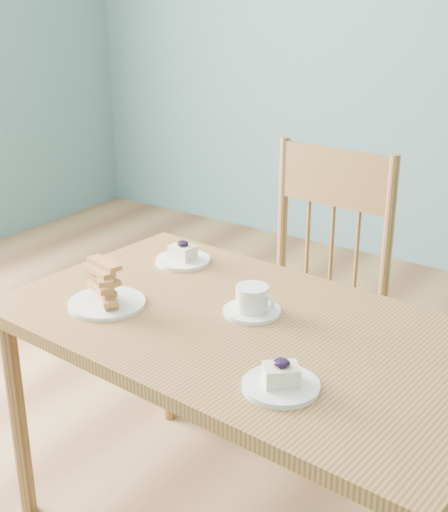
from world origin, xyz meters
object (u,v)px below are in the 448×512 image
object	(u,v)px
dining_chair	(307,295)
cheesecake_plate_far	(183,257)
biscotti_plate	(106,291)
cheesecake_plate_near	(281,381)
coffee_cup	(253,302)
dining_table	(250,349)

from	to	relation	value
dining_chair	cheesecake_plate_far	world-z (taller)	dining_chair
biscotti_plate	cheesecake_plate_near	bearing A→B (deg)	-8.97
coffee_cup	biscotti_plate	world-z (taller)	biscotti_plate
dining_table	cheesecake_plate_near	size ratio (longest dim) A/B	8.00
cheesecake_plate_near	coffee_cup	size ratio (longest dim) A/B	1.12
dining_chair	dining_table	bearing A→B (deg)	-72.12
coffee_cup	biscotti_plate	distance (m)	0.39
dining_chair	cheesecake_plate_far	distance (m)	0.48
dining_table	cheesecake_plate_near	bearing A→B (deg)	-40.76
coffee_cup	biscotti_plate	size ratio (longest dim) A/B	0.73
dining_chair	cheesecake_plate_near	bearing A→B (deg)	-62.19
cheesecake_plate_far	biscotti_plate	world-z (taller)	biscotti_plate
dining_table	coffee_cup	size ratio (longest dim) A/B	8.93
cheesecake_plate_far	biscotti_plate	distance (m)	0.36
dining_table	coffee_cup	world-z (taller)	coffee_cup
cheesecake_plate_far	biscotti_plate	bearing A→B (deg)	-87.10
dining_chair	cheesecake_plate_far	size ratio (longest dim) A/B	5.94
dining_table	coffee_cup	bearing A→B (deg)	122.09
cheesecake_plate_far	coffee_cup	size ratio (longest dim) A/B	1.11
cheesecake_plate_near	coffee_cup	world-z (taller)	coffee_cup
cheesecake_plate_far	cheesecake_plate_near	bearing A→B (deg)	-36.44
cheesecake_plate_far	coffee_cup	distance (m)	0.41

